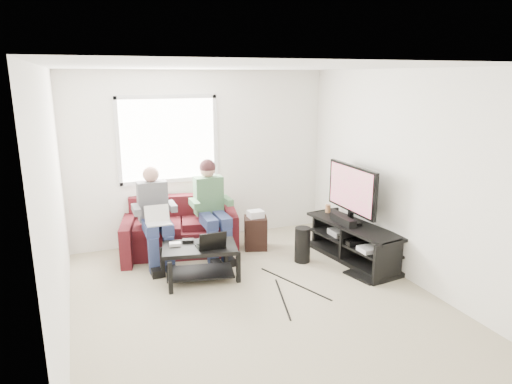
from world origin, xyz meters
The scene contains 26 objects.
floor centered at (0.00, 0.00, 0.00)m, with size 4.50×4.50×0.00m, color #BAAC90.
ceiling centered at (0.00, 0.00, 2.60)m, with size 4.50×4.50×0.00m, color white.
wall_back centered at (0.00, 2.25, 1.30)m, with size 4.50×4.50×0.00m, color white.
wall_front centered at (0.00, -2.25, 1.30)m, with size 4.50×4.50×0.00m, color white.
wall_left centered at (-2.00, 0.00, 1.30)m, with size 4.50×4.50×0.00m, color white.
wall_right centered at (2.00, 0.00, 1.30)m, with size 4.50×4.50×0.00m, color white.
window centered at (-0.50, 2.23, 1.60)m, with size 1.48×0.04×1.28m.
sofa centered at (-0.46, 1.82, 0.30)m, with size 1.83×1.06×0.79m.
person_left centered at (-0.86, 1.54, 0.72)m, with size 0.40×0.70×1.32m.
person_right centered at (-0.06, 1.56, 0.78)m, with size 0.40×0.71×1.36m.
laptop_silver centered at (-0.86, 1.29, 0.69)m, with size 0.32×0.22×0.24m, color silver, non-canonical shape.
coffee_table centered at (-0.46, 0.75, 0.34)m, with size 1.00×0.72×0.45m.
laptop_black centered at (-0.34, 0.67, 0.57)m, with size 0.34×0.24×0.24m, color black, non-canonical shape.
controller_a centered at (-0.74, 0.87, 0.47)m, with size 0.14×0.09×0.04m, color silver.
controller_b centered at (-0.56, 0.93, 0.47)m, with size 0.14×0.09×0.04m, color black.
controller_c centered at (-0.16, 0.90, 0.47)m, with size 0.14×0.09×0.04m, color gray.
tv_stand centered at (1.70, 0.59, 0.23)m, with size 0.69×1.64×0.52m.
tv centered at (1.70, 0.69, 0.98)m, with size 0.12×1.10×0.81m.
soundbar centered at (1.58, 0.69, 0.57)m, with size 0.12×0.50×0.10m, color black.
drink_cup centered at (1.65, 1.22, 0.58)m, with size 0.08×0.08×0.12m, color #9F6D44.
console_white centered at (1.70, 0.19, 0.31)m, with size 0.30×0.22×0.06m, color silver.
console_grey centered at (1.70, 0.89, 0.32)m, with size 0.34×0.26×0.08m, color gray.
console_black centered at (1.70, 0.54, 0.31)m, with size 0.38×0.30×0.07m, color black.
subwoofer centered at (1.02, 0.80, 0.25)m, with size 0.22×0.22×0.49m, color black.
keyboard_floor centered at (1.46, 0.04, 0.01)m, with size 0.15×0.46×0.03m, color black.
end_table centered at (0.60, 1.51, 0.26)m, with size 0.33×0.33×0.58m.
Camera 1 is at (-1.76, -4.47, 2.51)m, focal length 32.00 mm.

